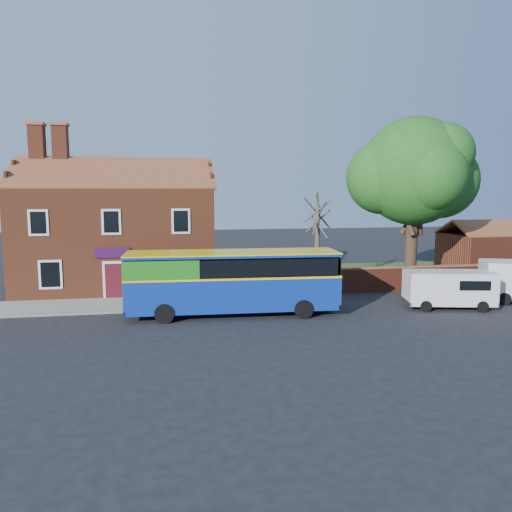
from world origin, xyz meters
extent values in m
plane|color=black|center=(0.00, 0.00, 0.00)|extent=(120.00, 120.00, 0.00)
cube|color=gray|center=(-7.00, 5.75, 0.06)|extent=(18.00, 3.50, 0.12)
cube|color=slate|center=(-7.00, 4.00, 0.07)|extent=(18.00, 0.15, 0.14)
cube|color=#426B28|center=(13.00, 13.00, 0.02)|extent=(26.00, 12.00, 0.04)
cube|color=brown|center=(-7.00, 11.50, 3.25)|extent=(12.00, 8.00, 6.50)
cube|color=brown|center=(-7.00, 9.50, 7.50)|extent=(12.30, 4.08, 2.16)
cube|color=brown|center=(-7.00, 13.50, 7.50)|extent=(12.30, 4.08, 2.16)
cube|color=brown|center=(-11.80, 11.50, 9.40)|extent=(0.90, 0.90, 2.20)
cube|color=brown|center=(-10.40, 11.50, 9.40)|extent=(0.90, 0.90, 2.20)
cube|color=black|center=(-7.00, 7.47, 4.60)|extent=(1.10, 0.06, 1.50)
cube|color=#4C0F19|center=(-7.00, 7.45, 1.10)|extent=(0.95, 0.04, 2.10)
cube|color=silver|center=(-7.00, 7.47, 1.15)|extent=(1.20, 0.06, 2.30)
cube|color=#340C37|center=(-7.00, 7.44, 2.80)|extent=(2.00, 0.06, 0.60)
cube|color=maroon|center=(13.00, 7.00, 0.75)|extent=(22.00, 0.30, 1.50)
cube|color=brown|center=(13.00, 7.00, 1.55)|extent=(22.00, 0.38, 0.10)
cube|color=maroon|center=(22.00, 13.00, 1.50)|extent=(8.00, 5.00, 3.00)
cube|color=brown|center=(22.00, 11.75, 3.55)|extent=(8.20, 2.56, 1.24)
cube|color=brown|center=(22.00, 14.25, 3.55)|extent=(8.20, 2.56, 1.24)
cube|color=#0E2E9A|center=(-0.51, 2.68, 1.23)|extent=(10.88, 3.11, 1.71)
cube|color=yellow|center=(-0.51, 2.68, 2.09)|extent=(10.90, 3.13, 0.10)
cube|color=black|center=(-0.51, 2.68, 2.61)|extent=(10.45, 3.11, 0.86)
cube|color=#227C1B|center=(-4.06, 2.82, 2.61)|extent=(3.77, 2.88, 0.91)
cube|color=#0E2E9A|center=(-0.51, 2.68, 3.19)|extent=(10.88, 3.11, 0.14)
cube|color=yellow|center=(-0.51, 2.68, 3.27)|extent=(10.92, 3.15, 0.06)
cylinder|color=black|center=(-4.00, 1.55, 0.49)|extent=(0.98, 0.32, 0.97)
cylinder|color=black|center=(-3.91, 4.08, 0.49)|extent=(0.98, 0.32, 0.97)
cylinder|color=black|center=(2.89, 1.28, 0.49)|extent=(0.98, 0.32, 0.97)
cylinder|color=black|center=(2.99, 3.82, 0.49)|extent=(0.98, 0.32, 0.97)
cube|color=silver|center=(11.30, 2.08, 1.16)|extent=(4.92, 2.76, 1.76)
cube|color=black|center=(13.35, 1.65, 1.44)|extent=(0.40, 1.56, 0.70)
cube|color=black|center=(13.54, 1.61, 0.37)|extent=(0.48, 1.84, 0.22)
cylinder|color=black|center=(9.67, 1.53, 0.31)|extent=(0.64, 0.34, 0.61)
cylinder|color=black|center=(10.02, 3.23, 0.31)|extent=(0.64, 0.34, 0.61)
cylinder|color=black|center=(12.58, 0.93, 0.31)|extent=(0.64, 0.34, 0.61)
cylinder|color=black|center=(12.93, 2.63, 0.31)|extent=(0.64, 0.34, 0.61)
cylinder|color=black|center=(14.84, 2.25, 0.35)|extent=(0.74, 0.45, 0.71)
cylinder|color=black|center=(15.53, 4.16, 0.35)|extent=(0.74, 0.45, 0.71)
cylinder|color=black|center=(13.04, 9.97, 2.37)|extent=(0.82, 0.82, 4.74)
sphere|color=#2C7624|center=(13.04, 9.97, 7.73)|extent=(7.42, 7.42, 7.42)
sphere|color=#2C7624|center=(15.20, 10.38, 7.11)|extent=(5.36, 5.36, 5.36)
sphere|color=#2C7624|center=(11.08, 10.59, 7.32)|extent=(5.16, 5.16, 5.16)
cylinder|color=#4C4238|center=(5.96, 9.23, 2.74)|extent=(0.31, 0.31, 5.48)
cylinder|color=#4C4238|center=(5.96, 9.23, 4.70)|extent=(0.32, 2.67, 2.15)
cylinder|color=#4C4238|center=(5.96, 9.23, 4.50)|extent=(1.40, 1.97, 1.97)
cylinder|color=#4C4238|center=(5.96, 9.23, 4.89)|extent=(2.24, 1.03, 2.18)
camera|label=1|loc=(-3.64, -22.47, 6.39)|focal=35.00mm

